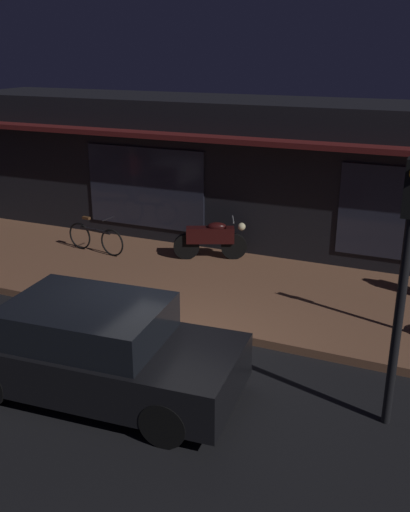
# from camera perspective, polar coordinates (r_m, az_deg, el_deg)

# --- Properties ---
(ground_plane) EXTENTS (60.00, 60.00, 0.00)m
(ground_plane) POSITION_cam_1_polar(r_m,az_deg,el_deg) (9.54, -3.23, -10.33)
(ground_plane) COLOR black
(sidewalk_slab) EXTENTS (18.00, 4.00, 0.15)m
(sidewalk_slab) POSITION_cam_1_polar(r_m,az_deg,el_deg) (11.97, 3.17, -3.33)
(sidewalk_slab) COLOR brown
(sidewalk_slab) RESTS_ON ground_plane
(storefront_building) EXTENTS (18.00, 3.30, 3.60)m
(storefront_building) POSITION_cam_1_polar(r_m,az_deg,el_deg) (14.53, 7.99, 7.89)
(storefront_building) COLOR black
(storefront_building) RESTS_ON ground_plane
(motorcycle) EXTENTS (1.61, 0.86, 0.97)m
(motorcycle) POSITION_cam_1_polar(r_m,az_deg,el_deg) (13.29, 0.66, 1.76)
(motorcycle) COLOR black
(motorcycle) RESTS_ON sidewalk_slab
(bicycle_parked) EXTENTS (1.65, 0.42, 0.91)m
(bicycle_parked) POSITION_cam_1_polar(r_m,az_deg,el_deg) (14.00, -10.77, 1.75)
(bicycle_parked) COLOR black
(bicycle_parked) RESTS_ON sidewalk_slab
(traffic_light_pole) EXTENTS (0.24, 0.33, 3.60)m
(traffic_light_pole) POSITION_cam_1_polar(r_m,az_deg,el_deg) (7.42, 19.34, 0.50)
(traffic_light_pole) COLOR black
(traffic_light_pole) RESTS_ON ground_plane
(parked_car_far) EXTENTS (4.22, 2.05, 1.42)m
(parked_car_far) POSITION_cam_1_polar(r_m,az_deg,el_deg) (8.56, -10.73, -9.06)
(parked_car_far) COLOR black
(parked_car_far) RESTS_ON ground_plane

